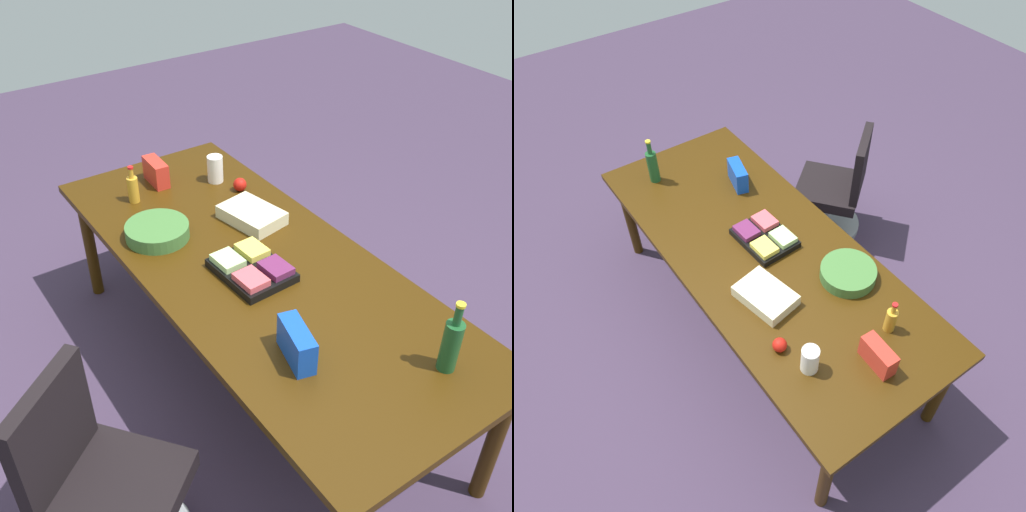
{
  "view_description": "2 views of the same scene",
  "coord_description": "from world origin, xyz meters",
  "views": [
    {
      "loc": [
        1.93,
        -1.31,
        2.48
      ],
      "look_at": [
        0.05,
        -0.03,
        0.84
      ],
      "focal_mm": 43.01,
      "sensor_mm": 36.0,
      "label": 1
    },
    {
      "loc": [
        -1.73,
        1.17,
        3.0
      ],
      "look_at": [
        -0.1,
        0.02,
        0.8
      ],
      "focal_mm": 35.81,
      "sensor_mm": 36.0,
      "label": 2
    }
  ],
  "objects": [
    {
      "name": "ground_plane",
      "position": [
        0.0,
        0.0,
        0.0
      ],
      "size": [
        10.0,
        10.0,
        0.0
      ],
      "primitive_type": "plane",
      "color": "#403048"
    },
    {
      "name": "sheet_cake",
      "position": [
        -0.31,
        0.2,
        0.79
      ],
      "size": [
        0.36,
        0.28,
        0.07
      ],
      "primitive_type": "cube",
      "rotation": [
        0.0,
        0.0,
        0.19
      ],
      "color": "beige",
      "rests_on": "conference_table"
    },
    {
      "name": "salad_bowl",
      "position": [
        -0.45,
        -0.28,
        0.79
      ],
      "size": [
        0.37,
        0.37,
        0.07
      ],
      "primitive_type": "cylinder",
      "rotation": [
        0.0,
        0.0,
        -0.18
      ],
      "color": "#3F6F33",
      "rests_on": "conference_table"
    },
    {
      "name": "conference_table",
      "position": [
        0.0,
        0.0,
        0.69
      ],
      "size": [
        2.5,
        1.02,
        0.75
      ],
      "color": "#392206",
      "rests_on": "ground"
    },
    {
      "name": "chip_bag_red",
      "position": [
        -0.96,
        -0.03,
        0.82
      ],
      "size": [
        0.2,
        0.09,
        0.14
      ],
      "primitive_type": "cube",
      "rotation": [
        0.0,
        0.0,
        -0.05
      ],
      "color": "red",
      "rests_on": "conference_table"
    },
    {
      "name": "dressing_bottle",
      "position": [
        -0.84,
        -0.22,
        0.84
      ],
      "size": [
        0.07,
        0.07,
        0.21
      ],
      "color": "gold",
      "rests_on": "conference_table"
    },
    {
      "name": "chip_bag_blue",
      "position": [
        0.61,
        -0.22,
        0.83
      ],
      "size": [
        0.23,
        0.13,
        0.15
      ],
      "primitive_type": "cube",
      "rotation": [
        0.0,
        0.0,
        -0.26
      ],
      "color": "#1246B9",
      "rests_on": "conference_table"
    },
    {
      "name": "office_chair",
      "position": [
        0.48,
        -1.02,
        0.35
      ],
      "size": [
        0.67,
        0.67,
        0.91
      ],
      "color": "gray",
      "rests_on": "ground"
    },
    {
      "name": "mayo_jar",
      "position": [
        -0.79,
        0.27,
        0.83
      ],
      "size": [
        0.11,
        0.11,
        0.16
      ],
      "primitive_type": "cylinder",
      "rotation": [
        0.0,
        0.0,
        0.31
      ],
      "color": "white",
      "rests_on": "conference_table"
    },
    {
      "name": "apple_red",
      "position": [
        -0.62,
        0.32,
        0.79
      ],
      "size": [
        0.09,
        0.09,
        0.08
      ],
      "primitive_type": "sphere",
      "rotation": [
        0.0,
        0.0,
        -0.17
      ],
      "color": "#B6170E",
      "rests_on": "conference_table"
    },
    {
      "name": "wine_bottle",
      "position": [
        0.97,
        0.22,
        0.88
      ],
      "size": [
        0.08,
        0.08,
        0.32
      ],
      "color": "#1B4F26",
      "rests_on": "conference_table"
    },
    {
      "name": "fruit_platter",
      "position": [
        0.06,
        -0.06,
        0.79
      ],
      "size": [
        0.37,
        0.3,
        0.07
      ],
      "color": "black",
      "rests_on": "conference_table"
    }
  ]
}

